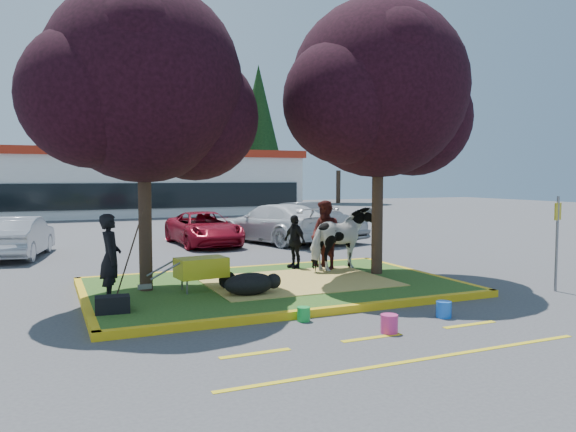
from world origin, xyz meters
name	(u,v)px	position (x,y,z in m)	size (l,w,h in m)	color
ground	(274,290)	(0.00, 0.00, 0.00)	(90.00, 90.00, 0.00)	#424244
median_island	(274,287)	(0.00, 0.00, 0.07)	(8.00, 5.00, 0.15)	#2B5319
curb_near	(326,311)	(0.00, -2.58, 0.07)	(8.30, 0.16, 0.15)	yellow
curb_far	(238,270)	(0.00, 2.58, 0.07)	(8.30, 0.16, 0.15)	yellow
curb_left	(85,303)	(-4.08, 0.00, 0.07)	(0.16, 5.30, 0.15)	yellow
curb_right	(420,274)	(4.08, 0.00, 0.07)	(0.16, 5.30, 0.15)	yellow
straw_bedding	(297,281)	(0.60, 0.00, 0.15)	(4.20, 3.00, 0.01)	#DDC45B
tree_purple_left	(144,92)	(-2.78, 0.38, 4.36)	(5.06, 4.20, 6.51)	black
tree_purple_right	(380,97)	(2.92, 0.18, 4.56)	(5.30, 4.40, 6.82)	black
fire_lane_stripe_a	(255,353)	(-2.00, -4.20, 0.00)	(1.10, 0.12, 0.01)	yellow
fire_lane_stripe_b	(372,338)	(0.00, -4.20, 0.00)	(1.10, 0.12, 0.01)	yellow
fire_lane_stripe_c	(470,325)	(2.00, -4.20, 0.00)	(1.10, 0.12, 0.01)	yellow
fire_lane_long	(418,360)	(0.00, -5.40, 0.00)	(6.00, 0.10, 0.01)	yellow
retail_building	(149,182)	(2.00, 27.98, 2.25)	(20.40, 8.40, 4.40)	silver
treeline	(118,116)	(1.23, 37.61, 7.73)	(46.58, 7.80, 14.63)	black
cow	(343,239)	(2.37, 1.02, 0.98)	(0.89, 1.96, 1.65)	silver
calf	(249,284)	(-0.94, -0.97, 0.38)	(1.07, 0.61, 0.46)	black
handler	(111,257)	(-3.60, -0.33, 1.01)	(0.63, 0.41, 1.72)	black
visitor_a	(325,235)	(2.01, 1.31, 1.06)	(0.88, 0.69, 1.82)	#4A1815
visitor_b	(294,241)	(1.36, 1.84, 0.86)	(0.84, 0.35, 1.43)	black
wheelbarrow	(202,268)	(-1.71, -0.14, 0.64)	(1.90, 0.75, 0.72)	black
gear_bag_dark	(112,304)	(-3.70, -1.42, 0.30)	(0.60, 0.33, 0.30)	black
gear_bag_green	(110,302)	(-3.70, -1.00, 0.26)	(0.43, 0.27, 0.23)	black
sign_post	(557,234)	(5.80, -2.70, 1.31)	(0.30, 0.12, 2.16)	slate
bucket_green	(304,314)	(-0.56, -2.80, 0.13)	(0.24, 0.24, 0.26)	green
bucket_pink	(389,324)	(0.41, -4.07, 0.16)	(0.29, 0.29, 0.31)	#D8307E
bucket_blue	(444,309)	(1.92, -3.60, 0.15)	(0.28, 0.28, 0.30)	blue
car_silver	(19,237)	(-5.52, 8.06, 0.66)	(1.40, 4.03, 1.33)	#B1B2B9
car_red	(204,228)	(0.77, 8.91, 0.63)	(2.10, 4.55, 1.26)	maroon
car_white	(275,223)	(3.54, 8.55, 0.76)	(2.14, 5.27, 1.53)	white
car_grey	(311,222)	(5.13, 8.53, 0.77)	(1.63, 4.69, 1.54)	#55585C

